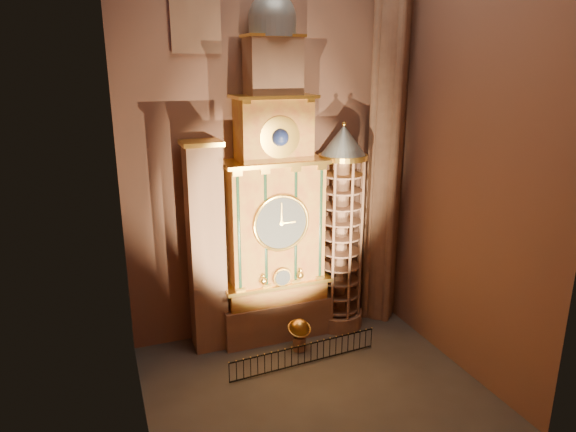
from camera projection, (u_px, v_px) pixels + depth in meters
name	position (u px, v px, depth m)	size (l,w,h in m)	color
floor	(313.00, 387.00, 22.28)	(14.00, 14.00, 0.00)	#383330
wall_back	(266.00, 118.00, 24.53)	(22.00, 22.00, 0.00)	brown
wall_left	(121.00, 142.00, 16.77)	(22.00, 22.00, 0.00)	brown
wall_right	(470.00, 125.00, 21.53)	(22.00, 22.00, 0.00)	brown
astronomical_clock	(274.00, 210.00, 24.83)	(5.60, 2.41, 16.70)	#8C634C
portrait_tower	(206.00, 248.00, 24.12)	(1.80, 1.60, 10.20)	#8C634C
stair_turret	(341.00, 231.00, 26.18)	(2.50, 2.50, 10.80)	#8C634C
gothic_pier	(388.00, 115.00, 25.70)	(2.04, 2.04, 22.00)	#8C634C
celestial_globe	(299.00, 332.00, 24.88)	(1.14, 1.08, 1.64)	#8C634C
iron_railing	(305.00, 354.00, 23.76)	(7.31, 0.52, 1.00)	black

